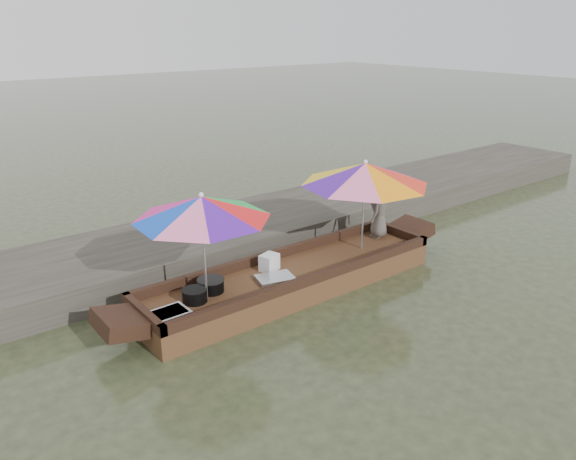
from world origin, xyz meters
TOP-DOWN VIEW (x-y plane):
  - water at (0.00, 0.00)m, footprint 80.00×80.00m
  - dock at (0.00, 2.20)m, footprint 22.00×2.20m
  - boat_hull at (0.00, 0.00)m, footprint 5.06×1.20m
  - cooking_pot at (-1.71, 0.02)m, footprint 0.35×0.35m
  - tray_crayfish at (-2.23, -0.19)m, footprint 0.56×0.39m
  - tray_scallop at (-0.42, -0.12)m, footprint 0.63×0.51m
  - charcoal_grill at (-1.37, 0.15)m, footprint 0.38×0.38m
  - supply_bag at (-0.27, 0.24)m, footprint 0.33×0.29m
  - vendor at (2.18, 0.23)m, footprint 0.58×0.50m
  - umbrella_bow at (-1.53, 0.00)m, footprint 2.47×2.47m
  - umbrella_stern at (1.53, 0.00)m, footprint 2.58×2.58m

SIDE VIEW (x-z plane):
  - water at x=0.00m, z-range 0.00..0.00m
  - boat_hull at x=0.00m, z-range 0.00..0.35m
  - dock at x=0.00m, z-range 0.00..0.50m
  - tray_scallop at x=-0.42m, z-range 0.35..0.41m
  - tray_crayfish at x=-2.23m, z-range 0.35..0.44m
  - charcoal_grill at x=-1.37m, z-range 0.35..0.53m
  - cooking_pot at x=-1.71m, z-range 0.35..0.53m
  - supply_bag at x=-0.27m, z-range 0.35..0.61m
  - vendor at x=2.18m, z-range 0.35..1.36m
  - umbrella_bow at x=-1.53m, z-range 0.35..1.90m
  - umbrella_stern at x=1.53m, z-range 0.35..1.90m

